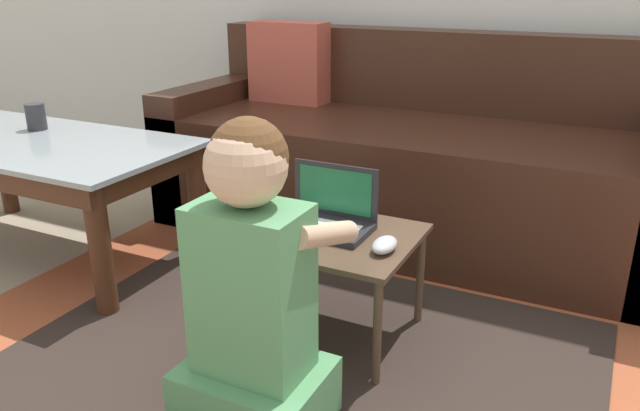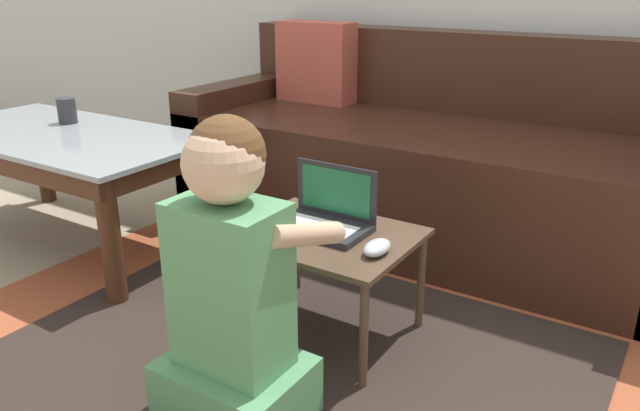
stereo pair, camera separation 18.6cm
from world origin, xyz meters
name	(u,v)px [view 2 (the right image)]	position (x,y,z in m)	size (l,w,h in m)	color
ground_plane	(272,344)	(0.00, 0.00, 0.00)	(16.00, 16.00, 0.00)	gray
area_rug	(283,367)	(0.10, -0.09, 0.00)	(2.23, 1.82, 0.01)	#9E4C2D
couch	(429,165)	(0.04, 1.05, 0.30)	(2.05, 0.82, 0.84)	#381E14
coffee_table	(64,149)	(-1.13, 0.17, 0.40)	(1.20, 0.61, 0.46)	gray
laptop_desk	(326,245)	(0.10, 0.14, 0.30)	(0.51, 0.41, 0.33)	#4C3828
laptop	(325,218)	(0.08, 0.17, 0.37)	(0.27, 0.17, 0.18)	#232328
computer_mouse	(377,248)	(0.30, 0.09, 0.35)	(0.06, 0.11, 0.04)	#B2B7C1
person_seated	(232,290)	(0.13, -0.30, 0.35)	(0.34, 0.41, 0.77)	#518E5B
cup_on_table	(67,111)	(-1.25, 0.29, 0.52)	(0.07, 0.07, 0.10)	#2D2D33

